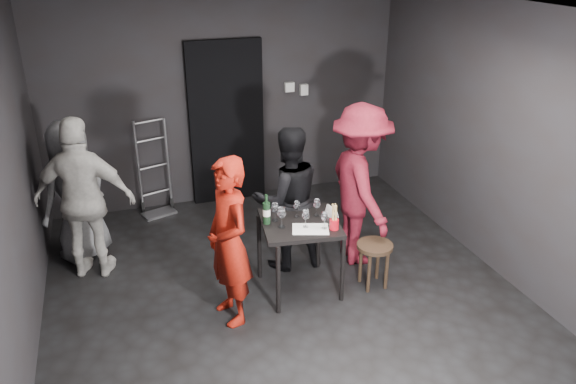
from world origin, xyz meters
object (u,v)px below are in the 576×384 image
object	(u,v)px
hand_truck	(157,196)
bystander_grey	(75,190)
stool	(374,252)
man_maroon	(361,174)
wine_bottle	(267,212)
server_red	(229,239)
woman_black	(288,197)
breadstick_cup	(334,217)
bystander_cream	(83,190)
tasting_table	(300,231)

from	to	relation	value
hand_truck	bystander_grey	world-z (taller)	bystander_grey
stool	hand_truck	bearing A→B (deg)	128.12
man_maroon	stool	bearing A→B (deg)	175.11
stool	wine_bottle	distance (m)	1.17
server_red	woman_black	world-z (taller)	server_red
stool	man_maroon	size ratio (longest dim) A/B	0.24
wine_bottle	breadstick_cup	size ratio (longest dim) A/B	1.10
bystander_cream	bystander_grey	world-z (taller)	bystander_cream
bystander_cream	wine_bottle	bearing A→B (deg)	169.92
stool	bystander_cream	distance (m)	2.93
hand_truck	wine_bottle	bearing A→B (deg)	-86.48
hand_truck	stool	size ratio (longest dim) A/B	2.58
man_maroon	wine_bottle	bearing A→B (deg)	107.07
woman_black	bystander_cream	bearing A→B (deg)	-13.18
server_red	bystander_cream	distance (m)	1.68
stool	bystander_cream	bearing A→B (deg)	157.05
hand_truck	bystander_grey	size ratio (longest dim) A/B	0.76
stool	woman_black	world-z (taller)	woman_black
server_red	bystander_grey	xyz separation A→B (m)	(-1.29, 1.59, -0.03)
server_red	wine_bottle	world-z (taller)	server_red
man_maroon	breadstick_cup	world-z (taller)	man_maroon
woman_black	breadstick_cup	distance (m)	0.76
stool	breadstick_cup	bearing A→B (deg)	-172.96
man_maroon	wine_bottle	distance (m)	1.14
hand_truck	server_red	bearing A→B (deg)	-98.49
tasting_table	woman_black	size ratio (longest dim) A/B	0.48
man_maroon	bystander_grey	xyz separation A→B (m)	(-2.82, 0.99, -0.21)
bystander_cream	woman_black	bearing A→B (deg)	-174.78
tasting_table	bystander_grey	world-z (taller)	bystander_grey
tasting_table	man_maroon	bearing A→B (deg)	24.27
server_red	bystander_grey	size ratio (longest dim) A/B	1.03
hand_truck	breadstick_cup	distance (m)	2.88
server_red	man_maroon	bearing A→B (deg)	99.12
hand_truck	stool	xyz separation A→B (m)	(1.87, -2.38, 0.16)
tasting_table	bystander_cream	size ratio (longest dim) A/B	0.39
bystander_cream	stool	bearing A→B (deg)	175.38
wine_bottle	breadstick_cup	xyz separation A→B (m)	(0.56, -0.30, 0.01)
stool	man_maroon	world-z (taller)	man_maroon
server_red	woman_black	bearing A→B (deg)	120.59
bystander_cream	breadstick_cup	distance (m)	2.48
stool	server_red	size ratio (longest dim) A/B	0.29
bystander_cream	hand_truck	bearing A→B (deg)	-103.51
server_red	wine_bottle	xyz separation A→B (m)	(0.43, 0.30, 0.04)
server_red	bystander_grey	distance (m)	2.05
hand_truck	breadstick_cup	bearing A→B (deg)	-78.10
hand_truck	woman_black	size ratio (longest dim) A/B	0.77
hand_truck	stool	bearing A→B (deg)	-69.79
stool	breadstick_cup	world-z (taller)	breadstick_cup
woman_black	bystander_grey	bearing A→B (deg)	-22.78
man_maroon	breadstick_cup	xyz separation A→B (m)	(-0.54, -0.59, -0.13)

